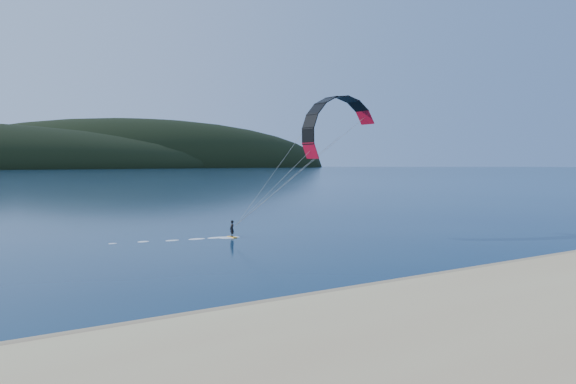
% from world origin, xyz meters
% --- Properties ---
extents(ground, '(1800.00, 1800.00, 0.00)m').
position_xyz_m(ground, '(0.00, 0.00, 0.00)').
color(ground, '#08213E').
rests_on(ground, ground).
extents(wet_sand, '(220.00, 2.50, 0.10)m').
position_xyz_m(wet_sand, '(0.00, 4.50, 0.05)').
color(wet_sand, '#997B59').
rests_on(wet_sand, ground).
extents(kitesurfer_near, '(22.54, 8.44, 13.48)m').
position_xyz_m(kitesurfer_near, '(16.91, 21.81, 8.68)').
color(kitesurfer_near, orange).
rests_on(kitesurfer_near, ground).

